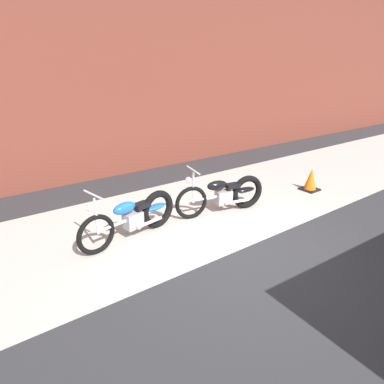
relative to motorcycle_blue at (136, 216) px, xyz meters
The scene contains 6 objects.
ground_plane 1.91m from the motorcycle_blue, 50.38° to the right, with size 80.00×80.00×0.00m, color #2D2D30.
sidewalk_slab 1.29m from the motorcycle_blue, 14.52° to the left, with size 36.00×3.50×0.01m, color #B2ADA3.
brick_building_wall 4.68m from the motorcycle_blue, 72.39° to the left, with size 36.00×0.50×5.83m, color brown.
motorcycle_blue is the anchor object (origin of this frame).
motorcycle_black 2.00m from the motorcycle_blue, ahead, with size 1.98×0.71×1.03m.
traffic_cone 4.55m from the motorcycle_blue, ahead, with size 0.40×0.40×0.55m.
Camera 1 is at (-3.46, -3.36, 2.86)m, focal length 30.54 mm.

